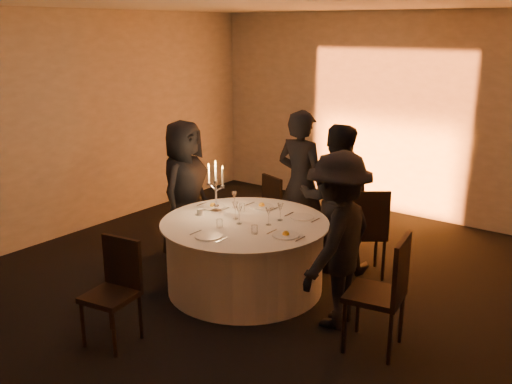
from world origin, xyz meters
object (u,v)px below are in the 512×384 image
Objects in this scene: chair_left at (188,209)px; chair_back_left at (278,205)px; chair_front at (115,285)px; chair_back_right at (366,228)px; guest_left at (184,190)px; guest_back_right at (336,198)px; guest_back_left at (301,184)px; banquet_table at (245,255)px; coffee_cup at (200,212)px; chair_right at (386,287)px; guest_right at (337,240)px; candelabra at (216,194)px.

chair_left is 0.97× the size of chair_back_left.
chair_back_right is at bearing 56.03° from chair_front.
guest_left is 1.84m from guest_back_right.
guest_back_left is at bearing -45.99° from chair_back_right.
guest_left is at bearing 165.37° from banquet_table.
coffee_cup is (-0.02, -1.49, 0.29)m from chair_back_left.
chair_right reaches higher than chair_back_left.
chair_back_right is 1.02m from guest_back_left.
guest_right is at bearing -128.61° from chair_left.
chair_back_left is at bearing -43.73° from guest_back_right.
candelabra is at bearing -108.41° from chair_right.
guest_back_left reaches higher than banquet_table.
chair_front is at bearing -67.64° from chair_right.
guest_back_left is 1.76m from guest_right.
banquet_table is 1.06× the size of guest_right.
guest_back_left reaches higher than guest_back_right.
guest_back_left is 16.60× the size of coffee_cup.
chair_right is at bearing -129.28° from chair_left.
guest_left is (-0.90, 1.84, 0.32)m from chair_front.
guest_back_right is at bearing 45.19° from candelabra.
coffee_cup is 0.27m from candelabra.
guest_right is (2.33, -0.39, -0.01)m from guest_left.
chair_front is at bearing -48.68° from guest_right.
chair_back_right is at bearing 35.48° from candelabra.
chair_left is at bearing 151.64° from candelabra.
guest_back_right is (0.51, 1.05, 0.48)m from banquet_table.
coffee_cup is (0.82, -0.67, 0.30)m from chair_left.
guest_right is (0.25, -1.12, 0.25)m from chair_back_right.
chair_back_right is 0.48m from guest_back_right.
guest_left is at bearing 40.93° from guest_back_left.
guest_left is at bearing -2.27° from guest_back_right.
banquet_table is 1.47m from chair_left.
chair_front is 2.07m from guest_right.
banquet_table is at bearing 37.92° from guest_back_right.
chair_back_left is 1.13m from guest_back_right.
chair_front is at bearing -177.04° from chair_left.
guest_back_left is (-1.80, 1.46, 0.30)m from chair_right.
banquet_table is at bearing -119.25° from guest_left.
guest_left is 0.99× the size of guest_back_right.
chair_left is at bearing -25.31° from chair_back_right.
chair_back_left is at bearing -135.70° from chair_right.
guest_back_right reaches higher than chair_back_left.
chair_left is 0.49× the size of guest_back_left.
guest_right is at bearing -3.98° from banquet_table.
chair_left is 0.51× the size of guest_back_right.
banquet_table is 16.36× the size of coffee_cup.
chair_back_left is 2.92m from chair_front.
candelabra reaches higher than chair_left.
chair_left is at bearing -108.18° from guest_right.
candelabra is (-1.37, -0.97, 0.38)m from chair_back_right.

